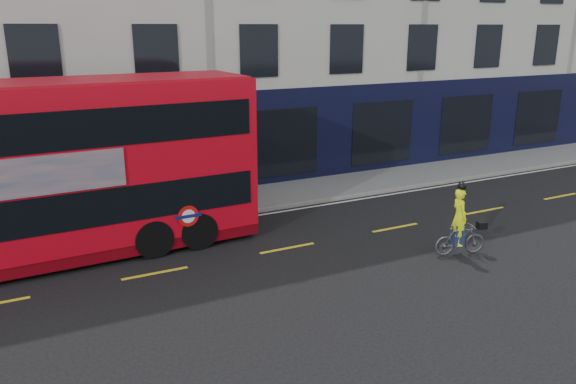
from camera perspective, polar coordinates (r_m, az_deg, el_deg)
ground at (r=15.75m, az=2.39°, el=-7.58°), size 120.00×120.00×0.00m
pavement at (r=21.28m, az=-6.09°, el=-0.99°), size 60.00×3.00×0.12m
kerb at (r=19.94m, az=-4.56°, el=-2.14°), size 60.00×0.12×0.13m
building_terrace at (r=26.47m, az=-11.81°, el=18.49°), size 50.00×10.07×15.00m
road_edge_line at (r=19.70m, az=-4.23°, el=-2.56°), size 58.00×0.10×0.01m
lane_dashes at (r=16.97m, az=-0.07°, el=-5.72°), size 58.00×0.12×0.01m
bus at (r=16.81m, az=-24.65°, el=1.76°), size 12.58×3.29×5.03m
cyclist at (r=16.99m, az=17.06°, el=-3.75°), size 1.61×0.81×2.21m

